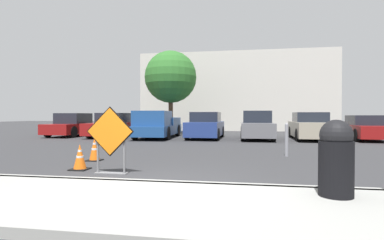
% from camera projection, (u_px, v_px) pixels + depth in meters
% --- Properties ---
extents(ground_plane, '(96.00, 96.00, 0.00)m').
position_uv_depth(ground_plane, '(212.00, 142.00, 15.45)').
color(ground_plane, '#333335').
extents(sidewalk_strip, '(28.25, 2.51, 0.14)m').
position_uv_depth(sidewalk_strip, '(135.00, 204.00, 4.35)').
color(sidewalk_strip, '#999993').
rests_on(sidewalk_strip, ground_plane).
extents(curb_lip, '(28.25, 0.20, 0.14)m').
position_uv_depth(curb_lip, '(159.00, 184.00, 5.58)').
color(curb_lip, '#999993').
rests_on(curb_lip, ground_plane).
extents(road_closed_sign, '(1.15, 0.20, 1.57)m').
position_uv_depth(road_closed_sign, '(110.00, 137.00, 6.93)').
color(road_closed_sign, black).
rests_on(road_closed_sign, ground_plane).
extents(traffic_cone_nearest, '(0.43, 0.43, 0.64)m').
position_uv_depth(traffic_cone_nearest, '(80.00, 157.00, 7.48)').
color(traffic_cone_nearest, black).
rests_on(traffic_cone_nearest, ground_plane).
extents(traffic_cone_second, '(0.41, 0.41, 0.70)m').
position_uv_depth(traffic_cone_second, '(94.00, 149.00, 8.96)').
color(traffic_cone_second, black).
rests_on(traffic_cone_second, ground_plane).
extents(parked_car_nearest, '(2.01, 4.19, 1.49)m').
position_uv_depth(parked_car_nearest, '(73.00, 126.00, 19.48)').
color(parked_car_nearest, maroon).
rests_on(parked_car_nearest, ground_plane).
extents(parked_car_second, '(2.08, 4.76, 1.50)m').
position_uv_depth(parked_car_second, '(114.00, 126.00, 18.85)').
color(parked_car_second, maroon).
rests_on(parked_car_second, ground_plane).
extents(pickup_truck, '(2.20, 5.47, 1.61)m').
position_uv_depth(pickup_truck, '(156.00, 126.00, 17.76)').
color(pickup_truck, navy).
rests_on(pickup_truck, ground_plane).
extents(parked_car_third, '(1.97, 4.12, 1.54)m').
position_uv_depth(parked_car_third, '(206.00, 126.00, 17.48)').
color(parked_car_third, navy).
rests_on(parked_car_third, ground_plane).
extents(parked_car_fourth, '(1.79, 4.26, 1.61)m').
position_uv_depth(parked_car_fourth, '(257.00, 126.00, 16.93)').
color(parked_car_fourth, slate).
rests_on(parked_car_fourth, ground_plane).
extents(parked_car_fifth, '(2.01, 4.49, 1.52)m').
position_uv_depth(parked_car_fifth, '(310.00, 127.00, 16.69)').
color(parked_car_fifth, '#A39984').
rests_on(parked_car_fifth, ground_plane).
extents(parked_car_sixth, '(1.99, 4.33, 1.36)m').
position_uv_depth(parked_car_sixth, '(365.00, 128.00, 16.42)').
color(parked_car_sixth, maroon).
rests_on(parked_car_sixth, ground_plane).
extents(trash_bin, '(0.50, 0.50, 1.16)m').
position_uv_depth(trash_bin, '(336.00, 157.00, 4.52)').
color(trash_bin, black).
rests_on(trash_bin, sidewalk_strip).
extents(bollard_nearest, '(0.12, 0.12, 1.10)m').
position_uv_depth(bollard_nearest, '(287.00, 139.00, 9.90)').
color(bollard_nearest, gray).
rests_on(bollard_nearest, ground_plane).
extents(bollard_second, '(0.12, 0.12, 0.92)m').
position_uv_depth(bollard_second, '(340.00, 142.00, 9.63)').
color(bollard_second, gray).
rests_on(bollard_second, ground_plane).
extents(building_facade_backdrop, '(17.02, 5.00, 6.90)m').
position_uv_depth(building_facade_backdrop, '(236.00, 93.00, 28.02)').
color(building_facade_backdrop, beige).
rests_on(building_facade_backdrop, ground_plane).
extents(street_tree_behind_lot, '(3.76, 3.76, 6.02)m').
position_uv_depth(street_tree_behind_lot, '(171.00, 77.00, 21.69)').
color(street_tree_behind_lot, '#513823').
rests_on(street_tree_behind_lot, ground_plane).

